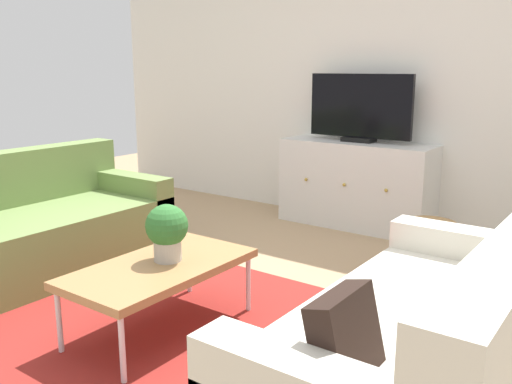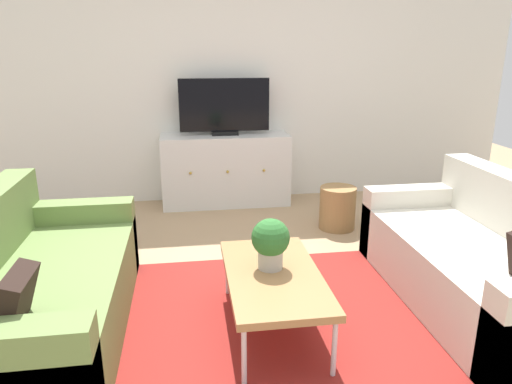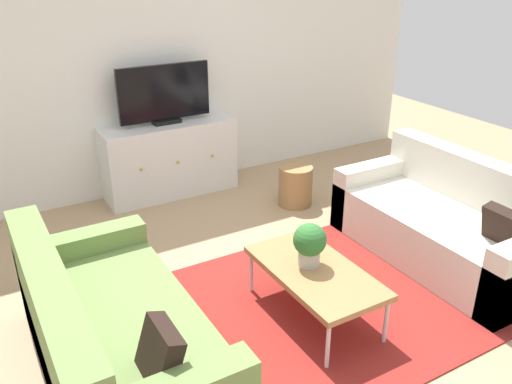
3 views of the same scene
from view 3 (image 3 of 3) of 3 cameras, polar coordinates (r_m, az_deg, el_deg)
The scene contains 10 objects.
ground_plane at distance 4.07m, azimuth 4.48°, elevation -11.27°, with size 10.00×10.00×0.00m, color tan.
wall_back at distance 5.68m, azimuth -10.09°, elevation 13.71°, with size 6.40×0.12×2.70m, color silver.
area_rug at distance 3.97m, azimuth 5.73°, elevation -12.27°, with size 2.50×1.90×0.01m, color maroon.
couch_left_side at distance 3.36m, azimuth -15.70°, elevation -15.05°, with size 0.88×1.81×0.83m.
couch_right_side at distance 4.72m, azimuth 19.91°, elevation -3.38°, with size 0.88×1.81×0.83m.
coffee_table at distance 3.71m, azimuth 6.33°, elevation -8.58°, with size 0.55×1.02×0.39m.
potted_plant at distance 3.65m, azimuth 5.75°, elevation -5.44°, with size 0.23×0.23×0.31m.
tv_console at distance 5.65m, azimuth -9.21°, elevation 3.52°, with size 1.37×0.47×0.77m.
flat_screen_tv at distance 5.47m, azimuth -9.76°, elevation 10.23°, with size 0.95×0.16×0.59m.
wicker_basket at distance 5.40m, azimuth 4.24°, elevation 0.68°, with size 0.34×0.34×0.41m, color #9E7547.
Camera 3 is at (-1.92, -2.69, 2.37)m, focal length 37.43 mm.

